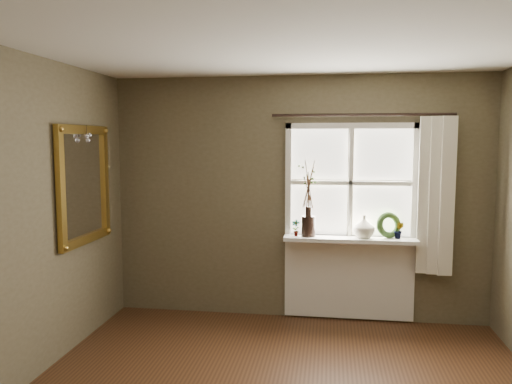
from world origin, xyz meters
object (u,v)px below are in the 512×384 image
object	(u,v)px
dark_jug	(308,226)
cream_vase	(364,227)
gilt_mirror	(84,184)
wreath	(389,228)

from	to	relation	value
dark_jug	cream_vase	xyz separation A→B (m)	(0.57, 0.00, 0.01)
gilt_mirror	cream_vase	bearing A→B (deg)	16.14
dark_jug	cream_vase	bearing A→B (deg)	0.00
wreath	gilt_mirror	distance (m)	3.06
dark_jug	cream_vase	distance (m)	0.57
wreath	dark_jug	bearing A→B (deg)	159.27
cream_vase	gilt_mirror	size ratio (longest dim) A/B	0.21
cream_vase	wreath	xyz separation A→B (m)	(0.25, 0.04, -0.01)
cream_vase	wreath	size ratio (longest dim) A/B	0.85
dark_jug	gilt_mirror	xyz separation A→B (m)	(-2.08, -0.77, 0.48)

